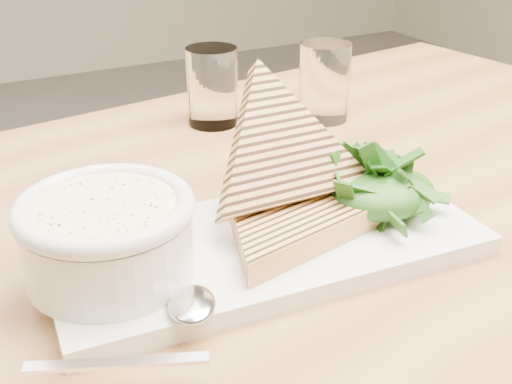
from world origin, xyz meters
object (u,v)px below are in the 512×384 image
glass_near (212,87)px  table_top (316,240)px  glass_far (324,82)px  platter (267,245)px  soup_bowl (109,245)px

glass_near → table_top: bearing=-94.4°
glass_near → glass_far: (0.13, -0.05, 0.00)m
glass_near → glass_far: glass_far is taller
table_top → platter: size_ratio=3.35×
soup_bowl → glass_far: size_ratio=1.28×
table_top → glass_far: (0.15, 0.23, 0.07)m
soup_bowl → glass_near: 0.37m
table_top → soup_bowl: (-0.20, -0.02, 0.06)m
table_top → soup_bowl: soup_bowl is taller
table_top → soup_bowl: size_ratio=9.56×
platter → soup_bowl: bearing=176.4°
glass_far → soup_bowl: bearing=-145.2°
table_top → glass_far: 0.28m
glass_far → platter: bearing=-131.3°
glass_near → glass_far: size_ratio=0.99×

